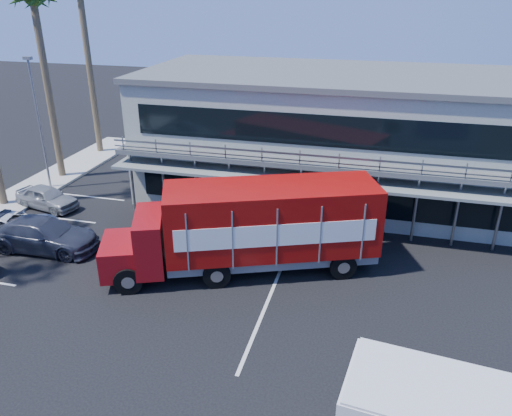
# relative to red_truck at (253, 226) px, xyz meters

# --- Properties ---
(ground) EXTENTS (120.00, 120.00, 0.00)m
(ground) POSITION_rel_red_truck_xyz_m (-0.77, -4.69, -2.21)
(ground) COLOR black
(ground) RESTS_ON ground
(building) EXTENTS (22.40, 12.00, 7.30)m
(building) POSITION_rel_red_truck_xyz_m (2.23, 10.24, 1.45)
(building) COLOR gray
(building) RESTS_ON ground
(palm_e) EXTENTS (2.80, 2.80, 12.25)m
(palm_e) POSITION_rel_red_truck_xyz_m (-15.47, 8.31, 8.36)
(palm_e) COLOR brown
(palm_e) RESTS_ON ground
(light_pole_far) EXTENTS (0.50, 0.25, 8.09)m
(light_pole_far) POSITION_rel_red_truck_xyz_m (-14.97, 6.31, 2.29)
(light_pole_far) COLOR gray
(light_pole_far) RESTS_ON ground
(red_truck) EXTENTS (12.06, 6.99, 4.01)m
(red_truck) POSITION_rel_red_truck_xyz_m (0.00, 0.00, 0.00)
(red_truck) COLOR maroon
(red_truck) RESTS_ON ground
(parked_car_c) EXTENTS (5.56, 3.71, 1.42)m
(parked_car_c) POSITION_rel_red_truck_xyz_m (-12.53, -0.29, -1.50)
(parked_car_c) COLOR white
(parked_car_c) RESTS_ON ground
(parked_car_d) EXTENTS (5.44, 2.39, 1.56)m
(parked_car_d) POSITION_rel_red_truck_xyz_m (-10.27, -0.69, -1.43)
(parked_car_d) COLOR #2F323F
(parked_car_d) RESTS_ON ground
(parked_car_e) EXTENTS (4.10, 2.32, 1.32)m
(parked_car_e) POSITION_rel_red_truck_xyz_m (-13.23, 3.62, -1.55)
(parked_car_e) COLOR gray
(parked_car_e) RESTS_ON ground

